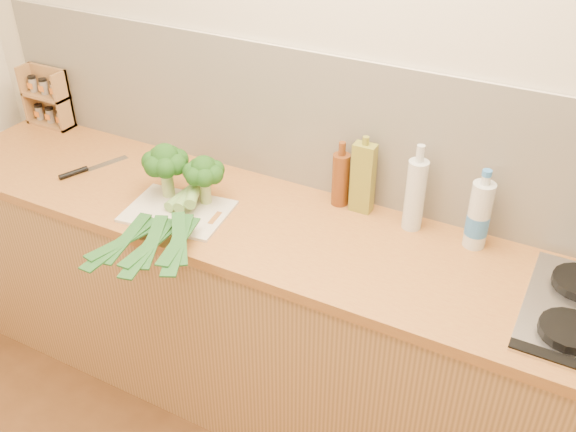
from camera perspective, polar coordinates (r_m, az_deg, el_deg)
name	(u,v)px	position (r m, az deg, el deg)	size (l,w,h in m)	color
room_shell	(347,131)	(2.34, 5.29, 7.53)	(3.50, 3.50, 3.50)	beige
counter	(308,328)	(2.53, 1.79, -9.93)	(3.20, 0.62, 0.90)	#B6844C
chopping_board	(178,211)	(2.38, -9.75, 0.42)	(0.37, 0.27, 0.01)	beige
broccoli_left	(165,162)	(2.41, -10.86, 4.77)	(0.17, 0.17, 0.21)	#A4B96C
broccoli_right	(204,172)	(2.35, -7.49, 3.91)	(0.15, 0.15, 0.19)	#A4B96C
leek_front	(171,205)	(2.37, -10.32, 0.97)	(0.10, 0.73, 0.04)	white
leek_mid	(178,209)	(2.31, -9.74, 0.66)	(0.20, 0.67, 0.04)	white
leek_back	(189,206)	(2.28, -8.77, 0.85)	(0.32, 0.61, 0.04)	white
chefs_knife	(82,171)	(2.73, -17.84, 3.87)	(0.14, 0.29, 0.02)	silver
spice_rack	(49,100)	(3.16, -20.47, 9.64)	(0.23, 0.09, 0.27)	#9F6844
oil_tin	(363,178)	(2.31, 6.68, 3.41)	(0.08, 0.05, 0.30)	olive
glass_bottle	(415,194)	(2.24, 11.24, 1.95)	(0.07, 0.07, 0.32)	silver
amber_bottle	(341,178)	(2.36, 4.70, 3.35)	(0.06, 0.06, 0.25)	#653213
water_bottle	(479,217)	(2.21, 16.58, -0.08)	(0.08, 0.08, 0.27)	silver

